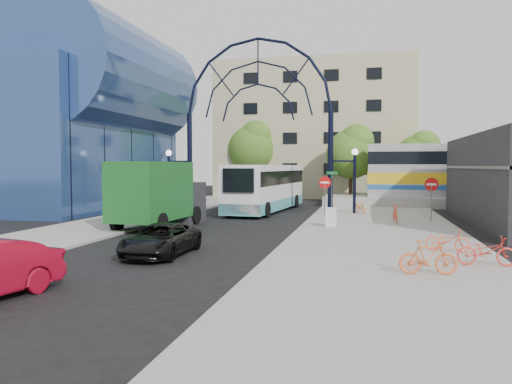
% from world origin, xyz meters
% --- Properties ---
extents(ground, '(120.00, 120.00, 0.00)m').
position_xyz_m(ground, '(0.00, 0.00, 0.00)').
color(ground, black).
rests_on(ground, ground).
extents(sidewalk_east, '(8.00, 56.00, 0.12)m').
position_xyz_m(sidewalk_east, '(8.00, 4.00, 0.06)').
color(sidewalk_east, gray).
rests_on(sidewalk_east, ground).
extents(plaza_west, '(5.00, 50.00, 0.12)m').
position_xyz_m(plaza_west, '(-6.50, 6.00, 0.06)').
color(plaza_west, gray).
rests_on(plaza_west, ground).
extents(gateway_arch, '(13.64, 0.44, 12.10)m').
position_xyz_m(gateway_arch, '(0.00, 14.00, 8.56)').
color(gateway_arch, black).
rests_on(gateway_arch, ground).
extents(stop_sign, '(0.80, 0.07, 2.50)m').
position_xyz_m(stop_sign, '(4.80, 12.00, 1.99)').
color(stop_sign, slate).
rests_on(stop_sign, sidewalk_east).
extents(do_not_enter_sign, '(0.76, 0.07, 2.48)m').
position_xyz_m(do_not_enter_sign, '(11.00, 10.00, 1.98)').
color(do_not_enter_sign, slate).
rests_on(do_not_enter_sign, sidewalk_east).
extents(street_name_sign, '(0.70, 0.70, 2.80)m').
position_xyz_m(street_name_sign, '(5.20, 12.60, 2.13)').
color(street_name_sign, slate).
rests_on(street_name_sign, sidewalk_east).
extents(sandwich_board, '(0.55, 0.61, 0.99)m').
position_xyz_m(sandwich_board, '(5.60, 5.98, 0.74)').
color(sandwich_board, white).
rests_on(sandwich_board, sidewalk_east).
extents(transit_hall, '(16.50, 18.00, 14.50)m').
position_xyz_m(transit_hall, '(-15.30, 15.00, 6.70)').
color(transit_hall, navy).
rests_on(transit_hall, ground).
extents(apartment_block, '(20.00, 12.10, 14.00)m').
position_xyz_m(apartment_block, '(2.00, 34.97, 7.00)').
color(apartment_block, tan).
rests_on(apartment_block, ground).
extents(tree_north_a, '(4.48, 4.48, 7.00)m').
position_xyz_m(tree_north_a, '(6.12, 25.93, 4.61)').
color(tree_north_a, '#382314').
rests_on(tree_north_a, ground).
extents(tree_north_b, '(5.12, 5.12, 8.00)m').
position_xyz_m(tree_north_b, '(-3.88, 29.93, 5.27)').
color(tree_north_b, '#382314').
rests_on(tree_north_b, ground).
extents(tree_north_c, '(4.16, 4.16, 6.50)m').
position_xyz_m(tree_north_c, '(12.12, 27.93, 4.28)').
color(tree_north_c, '#382314').
rests_on(tree_north_c, ground).
extents(city_bus, '(3.74, 12.33, 3.34)m').
position_xyz_m(city_bus, '(0.33, 15.41, 1.75)').
color(city_bus, white).
rests_on(city_bus, ground).
extents(green_truck, '(3.07, 7.06, 3.48)m').
position_xyz_m(green_truck, '(-3.34, 4.78, 1.74)').
color(green_truck, black).
rests_on(green_truck, ground).
extents(black_suv, '(1.93, 4.17, 1.16)m').
position_xyz_m(black_suv, '(0.05, -2.98, 0.58)').
color(black_suv, black).
rests_on(black_suv, ground).
extents(bike_near_a, '(1.18, 1.76, 0.87)m').
position_xyz_m(bike_near_a, '(6.99, 14.00, 0.56)').
color(bike_near_a, orange).
rests_on(bike_near_a, sidewalk_east).
extents(bike_near_b, '(0.61, 1.77, 1.04)m').
position_xyz_m(bike_near_b, '(8.95, 8.63, 0.64)').
color(bike_near_b, '#F45B30').
rests_on(bike_near_b, sidewalk_east).
extents(bike_far_a, '(1.65, 0.95, 0.82)m').
position_xyz_m(bike_far_a, '(10.30, -0.52, 0.53)').
color(bike_far_a, '#FE5832').
rests_on(bike_far_a, sidewalk_east).
extents(bike_far_b, '(1.70, 0.64, 1.00)m').
position_xyz_m(bike_far_b, '(9.13, -4.82, 0.62)').
color(bike_far_b, '#DA5C2B').
rests_on(bike_far_b, sidewalk_east).
extents(bike_far_c, '(1.80, 0.67, 0.94)m').
position_xyz_m(bike_far_c, '(11.09, -3.07, 0.59)').
color(bike_far_c, red).
rests_on(bike_far_c, sidewalk_east).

